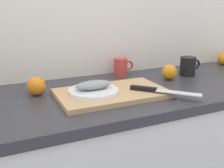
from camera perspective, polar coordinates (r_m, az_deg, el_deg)
name	(u,v)px	position (r m, az deg, el deg)	size (l,w,h in m)	color
back_wall	(95,8)	(1.44, -3.65, 15.87)	(3.20, 0.05, 2.50)	white
cutting_board	(112,93)	(1.12, 0.00, -1.96)	(0.46, 0.27, 0.02)	tan
white_plate	(94,91)	(1.10, -3.97, -1.48)	(0.21, 0.21, 0.01)	white
fish_fillet	(93,85)	(1.09, -3.99, -0.20)	(0.15, 0.07, 0.04)	gray
chef_knife	(156,90)	(1.11, 9.33, -1.30)	(0.22, 0.23, 0.02)	silver
coffee_mug_0	(188,66)	(1.49, 15.94, 3.70)	(0.12, 0.08, 0.10)	black
coffee_mug_2	(121,67)	(1.43, 1.97, 3.66)	(0.11, 0.07, 0.10)	#CC3F38
orange_0	(169,72)	(1.39, 12.12, 2.50)	(0.08, 0.08, 0.08)	orange
orange_2	(36,86)	(1.16, -15.85, -0.44)	(0.08, 0.08, 0.08)	orange
orange_3	(224,58)	(1.85, 22.71, 5.06)	(0.08, 0.08, 0.08)	orange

